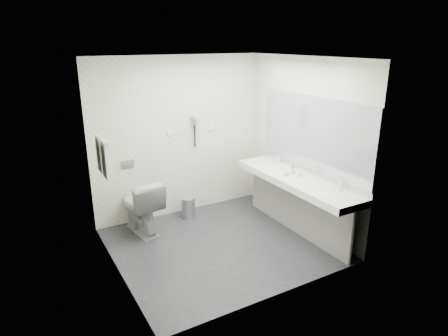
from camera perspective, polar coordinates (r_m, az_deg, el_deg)
floor at (r=5.51m, az=-0.59°, el=-11.10°), size 2.80×2.80×0.00m
ceiling at (r=4.81m, az=-0.69°, el=15.84°), size 2.80×2.80×0.00m
wall_back at (r=6.15m, az=-6.58°, el=4.47°), size 2.80×0.00×2.80m
wall_front at (r=4.00m, az=8.53°, el=-3.26°), size 2.80×0.00×2.80m
wall_left at (r=4.54m, az=-16.25°, el=-1.17°), size 0.00×2.60×2.60m
wall_right at (r=5.81m, az=11.53°, el=3.40°), size 0.00×2.60×2.60m
vanity_counter at (r=5.62m, az=10.46°, el=-1.84°), size 0.55×2.20×0.10m
vanity_panel at (r=5.80m, az=10.41°, el=-5.74°), size 0.03×2.15×0.75m
vanity_post_near at (r=5.15m, az=18.17°, el=-9.58°), size 0.06×0.06×0.75m
vanity_post_far at (r=6.57m, az=4.80°, el=-2.55°), size 0.06×0.06×0.75m
mirror at (r=5.61m, az=12.88°, el=4.88°), size 0.02×2.20×1.05m
basin_near at (r=5.17m, az=15.10°, el=-3.59°), size 0.40×0.31×0.05m
basin_far at (r=6.09m, az=6.56°, el=0.28°), size 0.40×0.31×0.05m
faucet_near at (r=5.27m, az=16.69°, el=-2.26°), size 0.04×0.04×0.15m
faucet_far at (r=6.18m, az=8.05°, el=1.35°), size 0.04×0.04×0.15m
soap_bottle_a at (r=5.62m, az=11.14°, el=-0.84°), size 0.06×0.06×0.10m
soap_bottle_b at (r=5.64m, az=9.11°, el=-0.60°), size 0.11×0.11×0.10m
glass_left at (r=5.78m, az=10.12°, el=-0.22°), size 0.06×0.06×0.10m
toilet at (r=5.81m, az=-12.13°, el=-5.45°), size 0.56×0.86×0.82m
flush_plate at (r=5.94m, az=-13.94°, el=0.55°), size 0.18×0.02×0.12m
pedal_bin at (r=6.26m, az=-5.28°, el=-5.82°), size 0.23×0.23×0.32m
bin_lid at (r=6.19m, az=-5.32°, el=-4.41°), size 0.23×0.23×0.02m
towel_rail at (r=4.98m, az=-17.56°, el=4.02°), size 0.02×0.62×0.02m
towel_near at (r=4.91m, az=-16.84°, el=1.21°), size 0.07×0.24×0.48m
towel_far at (r=5.17m, az=-17.58°, el=2.00°), size 0.07×0.24×0.48m
dryer_cradle at (r=6.17m, az=-4.41°, el=6.96°), size 0.10×0.04×0.14m
dryer_barrel at (r=6.10m, az=-4.13°, el=7.13°), size 0.08×0.14×0.08m
dryer_cord at (r=6.21m, az=-4.30°, el=4.67°), size 0.02×0.02×0.35m
switch_plate_a at (r=6.06m, az=-7.88°, el=5.18°), size 0.09×0.02×0.09m
switch_plate_b at (r=6.35m, az=-1.99°, el=5.94°), size 0.09×0.02×0.09m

